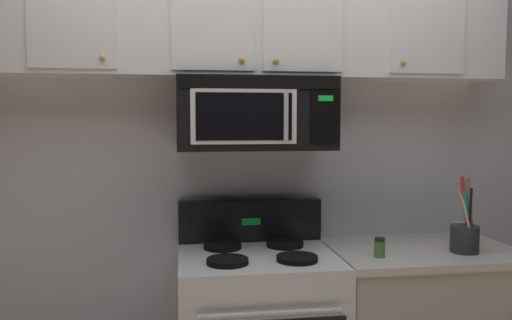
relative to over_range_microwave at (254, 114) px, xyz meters
name	(u,v)px	position (x,y,z in m)	size (l,w,h in m)	color
back_wall	(248,156)	(0.00, 0.25, -0.23)	(5.20, 0.10, 2.70)	silver
over_range_microwave	(254,114)	(0.00, 0.00, 0.00)	(0.76, 0.43, 0.35)	black
upper_cabinets	(254,22)	(0.00, 0.03, 0.45)	(2.50, 0.36, 0.55)	silver
utensil_crock_charcoal	(465,235)	(1.00, -0.23, -0.59)	(0.14, 0.14, 0.38)	#2D2D33
salt_shaker	(458,233)	(1.07, -0.06, -0.62)	(0.04, 0.04, 0.11)	white
spice_jar	(380,247)	(0.56, -0.25, -0.63)	(0.05, 0.05, 0.09)	#4C7F33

